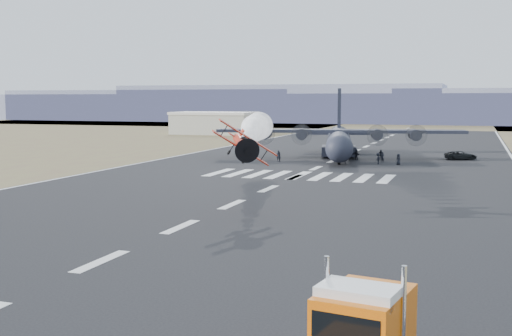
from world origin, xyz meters
The scene contains 20 objects.
ground centered at (0.00, 0.00, 0.00)m, with size 500.00×500.00×0.00m, color black.
scrub_far centered at (0.00, 230.00, 0.00)m, with size 500.00×80.00×0.00m, color olive.
runway_markings centered at (0.00, 60.00, 0.01)m, with size 60.00×260.00×0.01m, color silver, non-canonical shape.
ridge_seg_a centered at (-195.00, 260.00, 6.50)m, with size 150.00×50.00×13.00m, color gray.
ridge_seg_b centered at (-130.00, 260.00, 7.50)m, with size 150.00×50.00×15.00m, color gray.
ridge_seg_c centered at (-65.00, 260.00, 8.50)m, with size 150.00×50.00×17.00m, color gray.
ridge_seg_d centered at (0.00, 260.00, 6.50)m, with size 150.00×50.00×13.00m, color gray.
hangar_left centered at (-52.00, 145.00, 3.41)m, with size 24.50×14.50×6.70m.
aerobatic_biplane centered at (2.54, 19.88, 6.49)m, with size 5.41×5.87×4.68m.
smoke_trail centered at (-4.66, 44.75, 6.71)m, with size 10.46×30.41×3.96m.
transport_aircraft centered at (-0.35, 79.23, 3.26)m, with size 43.69×35.77×12.66m.
support_vehicle centered at (20.75, 81.97, 0.76)m, with size 2.52×5.46×1.52m, color black.
crew_a centered at (-8.71, 68.93, 0.93)m, with size 0.68×0.56×1.85m, color black.
crew_b centered at (3.03, 68.34, 0.79)m, with size 0.76×0.47×1.57m, color black.
crew_c centered at (8.07, 69.46, 0.91)m, with size 1.18×0.55×1.83m, color black.
crew_d centered at (7.61, 76.20, 0.93)m, with size 1.09×0.56×1.86m, color black.
crew_e centered at (11.39, 69.33, 0.89)m, with size 0.87×0.53×1.78m, color black.
crew_f centered at (3.52, 75.23, 0.94)m, with size 1.75×0.56×1.88m, color black.
crew_g centered at (8.40, 72.60, 0.86)m, with size 0.63×0.51×1.71m, color black.
crew_h centered at (-8.46, 68.32, 0.82)m, with size 0.79×0.49×1.63m, color black.
Camera 1 is at (22.78, -35.47, 10.53)m, focal length 45.00 mm.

